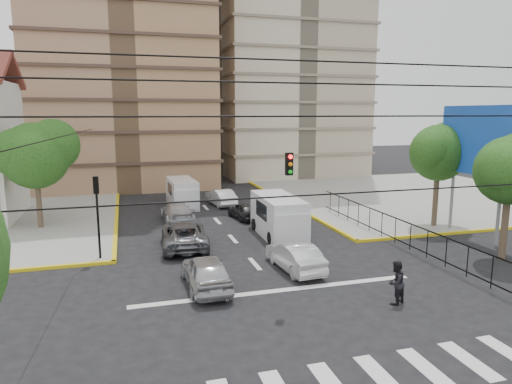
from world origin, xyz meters
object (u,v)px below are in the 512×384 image
object	(u,v)px
traffic_light_nw	(97,204)
car_white_front_right	(295,256)
van_right_lane	(280,218)
van_left_lane	(182,194)
pedestrian_crosswalk	(396,282)
car_silver_front_left	(206,272)

from	to	relation	value
traffic_light_nw	car_white_front_right	bearing A→B (deg)	-24.10
van_right_lane	van_left_lane	distance (m)	12.07
van_left_lane	car_white_front_right	bearing A→B (deg)	-81.11
pedestrian_crosswalk	car_white_front_right	bearing A→B (deg)	-88.87
traffic_light_nw	van_right_lane	world-z (taller)	traffic_light_nw
pedestrian_crosswalk	van_right_lane	bearing A→B (deg)	-109.19
car_silver_front_left	car_white_front_right	bearing A→B (deg)	-167.25
van_right_lane	car_white_front_right	xyz separation A→B (m)	(-1.29, -6.11, -0.54)
van_right_lane	traffic_light_nw	bearing A→B (deg)	-168.82
van_right_lane	car_silver_front_left	bearing A→B (deg)	-128.22
car_silver_front_left	van_left_lane	bearing A→B (deg)	-94.59
van_left_lane	pedestrian_crosswalk	distance (m)	23.01
van_right_lane	car_white_front_right	world-z (taller)	van_right_lane
van_right_lane	van_left_lane	world-z (taller)	van_right_lane
van_right_lane	pedestrian_crosswalk	distance (m)	11.20
car_silver_front_left	pedestrian_crosswalk	xyz separation A→B (m)	(7.21, -3.89, 0.16)
van_right_lane	pedestrian_crosswalk	world-z (taller)	van_right_lane
van_left_lane	car_silver_front_left	bearing A→B (deg)	-96.34
traffic_light_nw	car_white_front_right	xyz separation A→B (m)	(9.48, -4.24, -2.40)
van_right_lane	car_white_front_right	bearing A→B (deg)	-100.59
traffic_light_nw	pedestrian_crosswalk	world-z (taller)	traffic_light_nw
traffic_light_nw	van_right_lane	size ratio (longest dim) A/B	0.77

